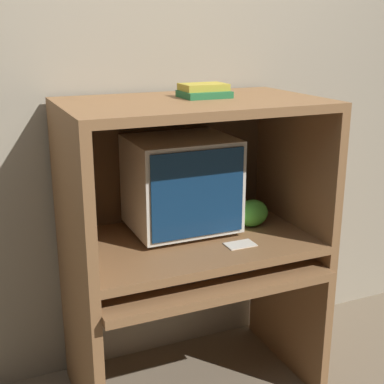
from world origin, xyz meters
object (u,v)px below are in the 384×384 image
Objects in this scene: keyboard at (205,270)px; snack_bag at (252,213)px; crt_monitor at (181,184)px; mouse at (260,259)px; book_stack at (204,91)px.

keyboard is 0.38m from snack_bag.
crt_monitor reaches higher than mouse.
keyboard is 0.26m from mouse.
crt_monitor is 0.39m from keyboard.
crt_monitor is 2.92× the size of snack_bag.
crt_monitor is 1.10× the size of keyboard.
crt_monitor is 0.41m from book_stack.
book_stack is at bearing 130.73° from mouse.
crt_monitor is at bearing 165.99° from snack_bag.
crt_monitor reaches higher than keyboard.
book_stack reaches higher than keyboard.
mouse is 0.34× the size of book_stack.
mouse is at bearing -0.43° from keyboard.
keyboard is 6.12× the size of mouse.
book_stack reaches higher than snack_bag.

